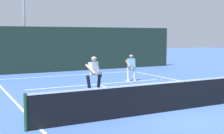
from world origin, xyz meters
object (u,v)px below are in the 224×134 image
(tennis_ball_extra, at_px, (107,105))
(light_pole, at_px, (24,13))
(player_far, at_px, (131,67))
(tennis_ball, at_px, (161,80))
(player_near, at_px, (94,73))

(tennis_ball_extra, bearing_deg, light_pole, 92.07)
(player_far, distance_m, light_pole, 9.01)
(tennis_ball, bearing_deg, player_near, -161.51)
(tennis_ball, relative_size, tennis_ball_extra, 1.00)
(player_near, height_order, tennis_ball_extra, player_near)
(tennis_ball, relative_size, light_pole, 0.01)
(player_far, distance_m, tennis_ball_extra, 6.38)
(player_near, relative_size, light_pole, 0.25)
(player_far, relative_size, tennis_ball_extra, 23.03)
(player_far, height_order, tennis_ball, player_far)
(player_far, distance_m, tennis_ball, 1.91)
(player_near, distance_m, tennis_ball_extra, 2.91)
(player_far, bearing_deg, tennis_ball, 163.49)
(player_far, xyz_separation_m, tennis_ball_extra, (-3.98, -4.92, -0.80))
(tennis_ball_extra, xyz_separation_m, light_pole, (-0.44, 12.05, 4.08))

